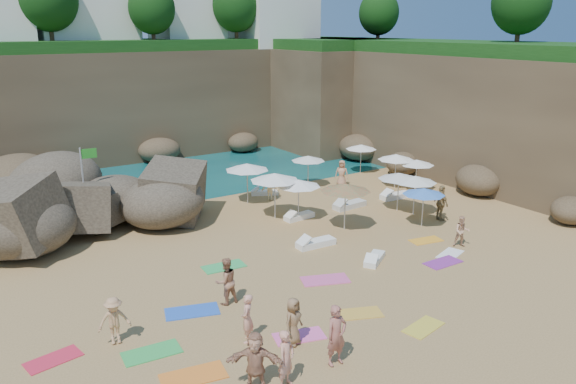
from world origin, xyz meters
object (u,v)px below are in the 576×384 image
person_stand_0 (286,359)px  person_stand_1 (226,281)px  parasol_2 (361,147)px  rock_outcrop (91,224)px  person_stand_6 (247,318)px  lounger_0 (299,216)px  parasol_0 (247,167)px  person_stand_5 (38,204)px  parasol_1 (308,158)px  person_stand_3 (441,203)px  person_stand_4 (342,174)px  flag_pole (86,177)px  person_stand_2 (270,187)px

person_stand_0 → person_stand_1: person_stand_1 is taller
parasol_2 → person_stand_0: parasol_2 is taller
rock_outcrop → person_stand_6: size_ratio=5.48×
parasol_2 → lounger_0: bearing=-147.4°
parasol_0 → person_stand_5: (-10.52, 3.76, -1.39)m
rock_outcrop → person_stand_1: size_ratio=5.05×
parasol_1 → person_stand_6: 18.41m
person_stand_0 → person_stand_5: 19.55m
person_stand_3 → person_stand_4: (-0.32, 7.89, -0.09)m
flag_pole → person_stand_4: bearing=-3.2°
person_stand_0 → person_stand_1: bearing=55.2°
person_stand_0 → person_stand_3: bearing=1.5°
parasol_1 → person_stand_6: bearing=-131.1°
parasol_0 → person_stand_0: bearing=-115.5°
parasol_1 → person_stand_4: parasol_1 is taller
person_stand_2 → flag_pole: bearing=30.9°
parasol_0 → person_stand_3: bearing=-49.1°
rock_outcrop → person_stand_5: (-2.00, 2.53, 0.76)m
person_stand_2 → person_stand_6: size_ratio=0.95×
parasol_0 → lounger_0: 4.48m
parasol_1 → rock_outcrop: bearing=178.9°
parasol_1 → person_stand_0: bearing=-126.7°
person_stand_1 → person_stand_2: bearing=-131.9°
parasol_1 → parasol_0: bearing=-168.9°
lounger_0 → person_stand_6: 12.16m
parasol_2 → rock_outcrop: bearing=-177.9°
rock_outcrop → person_stand_6: bearing=-84.6°
lounger_0 → person_stand_2: size_ratio=1.09×
parasol_2 → person_stand_0: size_ratio=1.22×
rock_outcrop → person_stand_3: (15.52, -9.31, 0.95)m
flag_pole → person_stand_4: size_ratio=2.42×
parasol_0 → person_stand_3: parasol_0 is taller
person_stand_1 → parasol_2: bearing=-147.3°
flag_pole → parasol_0: bearing=-4.5°
lounger_0 → person_stand_0: size_ratio=0.99×
parasol_2 → person_stand_0: 24.63m
person_stand_4 → parasol_0: bearing=-133.3°
person_stand_0 → person_stand_5: bearing=73.3°
rock_outcrop → person_stand_0: (1.13, -16.76, 0.86)m
parasol_1 → flag_pole: bearing=-178.8°
person_stand_1 → parasol_0: bearing=-126.2°
person_stand_0 → parasol_1: bearing=27.4°
parasol_1 → lounger_0: parasol_1 is taller
rock_outcrop → person_stand_4: 15.30m
flag_pole → person_stand_4: flag_pole is taller
flag_pole → person_stand_3: (15.64, -8.76, -1.70)m
lounger_0 → person_stand_5: 13.80m
person_stand_2 → person_stand_4: size_ratio=0.91×
lounger_0 → person_stand_5: (-11.47, 7.65, 0.63)m
rock_outcrop → person_stand_1: (1.96, -11.45, 0.89)m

